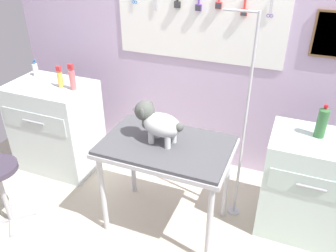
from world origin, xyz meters
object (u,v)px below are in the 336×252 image
(shampoo_bottle, at_px, (60,78))
(grooming_arm, at_px, (243,133))
(grooming_table, at_px, (166,153))
(soda_bottle, at_px, (322,122))
(dog, at_px, (157,122))
(counter_left, at_px, (57,126))
(cabinet_right, at_px, (307,186))

(shampoo_bottle, bearing_deg, grooming_arm, -1.25)
(grooming_table, relative_size, soda_bottle, 3.88)
(dog, bearing_deg, soda_bottle, 20.09)
(shampoo_bottle, distance_m, soda_bottle, 2.28)
(shampoo_bottle, bearing_deg, grooming_table, -17.23)
(grooming_arm, bearing_deg, dog, -150.75)
(grooming_arm, distance_m, dog, 0.69)
(counter_left, bearing_deg, cabinet_right, 0.06)
(cabinet_right, bearing_deg, dog, -162.14)
(dog, height_order, soda_bottle, soda_bottle)
(grooming_table, height_order, grooming_arm, grooming_arm)
(grooming_arm, height_order, counter_left, grooming_arm)
(counter_left, relative_size, soda_bottle, 3.58)
(grooming_arm, xyz_separation_m, counter_left, (-1.88, 0.04, -0.36))
(grooming_table, distance_m, dog, 0.26)
(dog, height_order, counter_left, dog)
(grooming_arm, relative_size, counter_left, 1.90)
(grooming_table, xyz_separation_m, counter_left, (-1.37, 0.38, -0.27))
(counter_left, height_order, shampoo_bottle, shampoo_bottle)
(dog, bearing_deg, shampoo_bottle, 162.14)
(cabinet_right, distance_m, shampoo_bottle, 2.36)
(grooming_table, relative_size, shampoo_bottle, 4.90)
(dog, height_order, cabinet_right, dog)
(counter_left, bearing_deg, shampoo_bottle, 0.76)
(grooming_arm, xyz_separation_m, soda_bottle, (0.55, 0.09, 0.17))
(soda_bottle, bearing_deg, grooming_table, -158.06)
(dog, xyz_separation_m, counter_left, (-1.29, 0.37, -0.51))
(grooming_table, relative_size, dog, 2.34)
(cabinet_right, bearing_deg, grooming_arm, -176.04)
(dog, distance_m, soda_bottle, 1.21)
(grooming_table, relative_size, counter_left, 1.08)
(grooming_arm, height_order, cabinet_right, grooming_arm)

